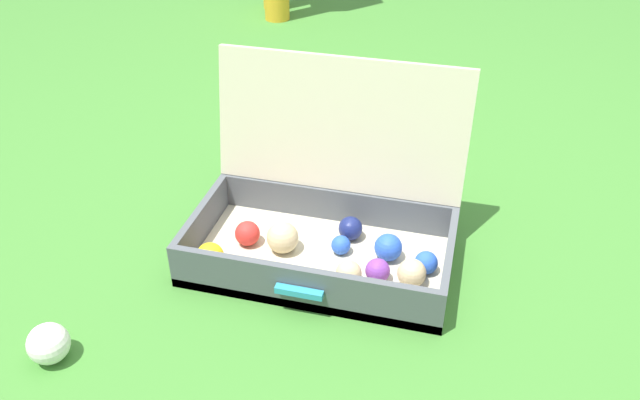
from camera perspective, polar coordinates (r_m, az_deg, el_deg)
ground_plane at (r=1.69m, az=1.50°, el=-4.19°), size 16.00×16.00×0.00m
open_suitcase at (r=1.61m, az=0.60°, el=-1.66°), size 0.64×0.44×0.46m
stray_ball_on_grass at (r=1.49m, az=-22.72°, el=-11.54°), size 0.09×0.09×0.09m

